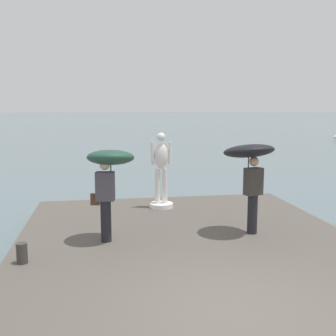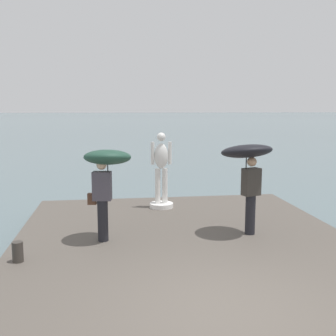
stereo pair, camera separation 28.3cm
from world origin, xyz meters
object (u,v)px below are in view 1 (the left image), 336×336
(mooring_bollard, at_px, (22,253))
(onlooker_left, at_px, (109,169))
(onlooker_right, at_px, (250,161))
(statue_white_figure, at_px, (161,175))

(mooring_bollard, bearing_deg, onlooker_left, 32.22)
(onlooker_left, relative_size, onlooker_right, 0.96)
(onlooker_left, xyz_separation_m, onlooker_right, (3.04, 0.02, 0.09))
(statue_white_figure, bearing_deg, mooring_bollard, -129.73)
(onlooker_left, height_order, onlooker_right, onlooker_right)
(mooring_bollard, bearing_deg, statue_white_figure, 50.27)
(statue_white_figure, height_order, mooring_bollard, statue_white_figure)
(onlooker_right, bearing_deg, mooring_bollard, -167.48)
(onlooker_right, xyz_separation_m, mooring_bollard, (-4.65, -1.03, -1.45))
(onlooker_right, bearing_deg, onlooker_left, -179.64)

